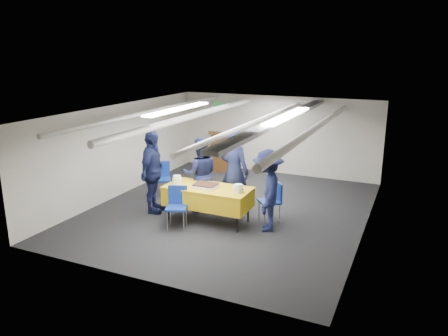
{
  "coord_description": "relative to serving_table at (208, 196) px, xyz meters",
  "views": [
    {
      "loc": [
        3.81,
        -8.72,
        3.6
      ],
      "look_at": [
        -0.05,
        -0.2,
        1.05
      ],
      "focal_mm": 35.0,
      "sensor_mm": 36.0,
      "label": 1
    }
  ],
  "objects": [
    {
      "name": "sailor_d",
      "position": [
        1.3,
        0.09,
        0.28
      ],
      "size": [
        0.9,
        1.22,
        1.68
      ],
      "primitive_type": "imported",
      "rotation": [
        0.0,
        0.0,
        -1.29
      ],
      "color": "black",
      "rests_on": "ground"
    },
    {
      "name": "serving_table",
      "position": [
        0.0,
        0.0,
        0.0
      ],
      "size": [
        1.85,
        0.85,
        0.77
      ],
      "color": "black",
      "rests_on": "ground"
    },
    {
      "name": "plate_stack_left",
      "position": [
        -0.72,
        -0.05,
        0.29
      ],
      "size": [
        0.2,
        0.2,
        0.18
      ],
      "color": "white",
      "rests_on": "serving_table"
    },
    {
      "name": "plate_stack_right",
      "position": [
        0.72,
        -0.05,
        0.29
      ],
      "size": [
        0.22,
        0.22,
        0.17
      ],
      "color": "white",
      "rests_on": "serving_table"
    },
    {
      "name": "sailor_b",
      "position": [
        -0.47,
        0.55,
        0.29
      ],
      "size": [
        1.04,
        0.97,
        1.7
      ],
      "primitive_type": "imported",
      "rotation": [
        0.0,
        0.0,
        3.68
      ],
      "color": "black",
      "rests_on": "ground"
    },
    {
      "name": "podium",
      "position": [
        -1.45,
        3.86,
        0.05
      ],
      "size": [
        0.62,
        0.53,
        1.25
      ],
      "color": "brown",
      "rests_on": "ground"
    },
    {
      "name": "chair_right",
      "position": [
        1.27,
        0.59,
        -0.03
      ],
      "size": [
        0.59,
        0.59,
        0.87
      ],
      "color": "gray",
      "rests_on": "ground"
    },
    {
      "name": "chair_near",
      "position": [
        -0.45,
        -0.53,
        -0.03
      ],
      "size": [
        0.54,
        0.54,
        0.87
      ],
      "color": "gray",
      "rests_on": "ground"
    },
    {
      "name": "room_shell",
      "position": [
        0.24,
        1.22,
        1.25
      ],
      "size": [
        6.0,
        7.0,
        2.3
      ],
      "color": "beige",
      "rests_on": "ground"
    },
    {
      "name": "chair_left",
      "position": [
        -1.82,
        1.06,
        -0.03
      ],
      "size": [
        0.58,
        0.58,
        0.87
      ],
      "color": "gray",
      "rests_on": "ground"
    },
    {
      "name": "sailor_c",
      "position": [
        -1.39,
        -0.0,
        0.39
      ],
      "size": [
        0.7,
        1.18,
        1.89
      ],
      "primitive_type": "imported",
      "rotation": [
        0.0,
        0.0,
        1.8
      ],
      "color": "black",
      "rests_on": "ground"
    },
    {
      "name": "ground",
      "position": [
        0.15,
        0.81,
        -0.56
      ],
      "size": [
        7.0,
        7.0,
        0.0
      ],
      "primitive_type": "plane",
      "color": "black",
      "rests_on": "ground"
    },
    {
      "name": "sailor_a",
      "position": [
        0.32,
        0.67,
        0.42
      ],
      "size": [
        0.78,
        0.58,
        1.96
      ],
      "primitive_type": "imported",
      "rotation": [
        0.0,
        0.0,
        2.98
      ],
      "color": "black",
      "rests_on": "ground"
    },
    {
      "name": "sheet_cake",
      "position": [
        -0.03,
        -0.04,
        0.25
      ],
      "size": [
        0.5,
        0.39,
        0.09
      ],
      "color": "white",
      "rests_on": "serving_table"
    }
  ]
}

